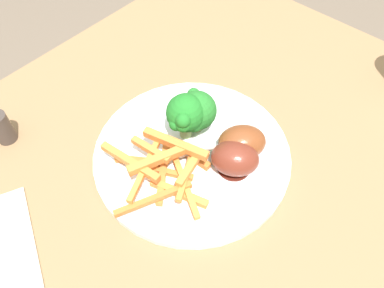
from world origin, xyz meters
name	(u,v)px	position (x,y,z in m)	size (l,w,h in m)	color
dining_table	(178,230)	(0.00, 0.00, 0.63)	(1.04, 0.78, 0.75)	#8E6B47
dinner_plate	(192,154)	(0.07, 0.03, 0.75)	(0.29, 0.29, 0.01)	white
broccoli_floret_front	(194,110)	(0.10, 0.06, 0.80)	(0.06, 0.05, 0.07)	#7BA159
broccoli_floret_middle	(196,111)	(0.10, 0.05, 0.80)	(0.06, 0.06, 0.07)	#93A25C
broccoli_floret_back	(185,115)	(0.08, 0.05, 0.81)	(0.06, 0.06, 0.08)	#859F5E
carrot_fries_pile	(165,167)	(0.01, 0.03, 0.78)	(0.15, 0.17, 0.04)	orange
chicken_drumstick_near	(232,158)	(0.08, -0.03, 0.78)	(0.09, 0.12, 0.05)	#4C1A11
chicken_drumstick_far	(239,143)	(0.11, -0.02, 0.78)	(0.11, 0.10, 0.05)	#552412
pepper_shaker	(2,128)	(-0.10, 0.27, 0.77)	(0.03, 0.03, 0.05)	#423833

